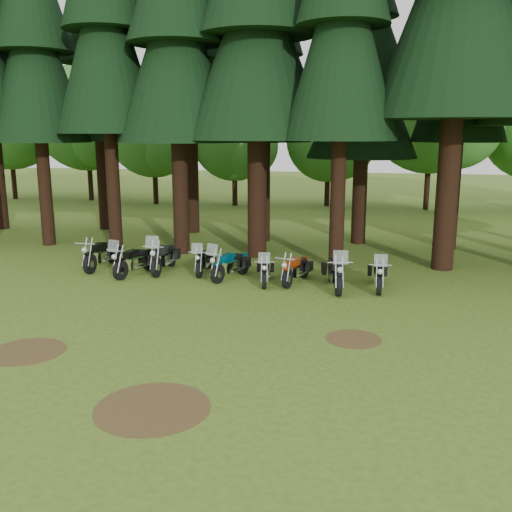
{
  "coord_description": "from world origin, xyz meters",
  "views": [
    {
      "loc": [
        5.02,
        -13.18,
        5.09
      ],
      "look_at": [
        1.0,
        5.0,
        1.0
      ],
      "focal_mm": 40.0,
      "sensor_mm": 36.0,
      "label": 1
    }
  ],
  "objects_px": {
    "motorcycle_0": "(102,255)",
    "motorcycle_6": "(296,270)",
    "motorcycle_5": "(265,271)",
    "motorcycle_2": "(164,258)",
    "motorcycle_7": "(335,274)",
    "motorcycle_8": "(378,275)",
    "motorcycle_3": "(204,261)",
    "motorcycle_4": "(230,265)",
    "motorcycle_1": "(135,262)"
  },
  "relations": [
    {
      "from": "motorcycle_2",
      "to": "motorcycle_4",
      "type": "distance_m",
      "value": 2.7
    },
    {
      "from": "motorcycle_7",
      "to": "motorcycle_2",
      "type": "bearing_deg",
      "value": 158.6
    },
    {
      "from": "motorcycle_8",
      "to": "motorcycle_4",
      "type": "bearing_deg",
      "value": 173.9
    },
    {
      "from": "motorcycle_3",
      "to": "motorcycle_8",
      "type": "relative_size",
      "value": 0.94
    },
    {
      "from": "motorcycle_0",
      "to": "motorcycle_8",
      "type": "relative_size",
      "value": 1.11
    },
    {
      "from": "motorcycle_1",
      "to": "motorcycle_2",
      "type": "relative_size",
      "value": 0.94
    },
    {
      "from": "motorcycle_8",
      "to": "motorcycle_5",
      "type": "bearing_deg",
      "value": 178.46
    },
    {
      "from": "motorcycle_6",
      "to": "motorcycle_7",
      "type": "xyz_separation_m",
      "value": [
        1.36,
        -0.5,
        0.06
      ]
    },
    {
      "from": "motorcycle_2",
      "to": "motorcycle_5",
      "type": "xyz_separation_m",
      "value": [
        3.97,
        -0.81,
        -0.09
      ]
    },
    {
      "from": "motorcycle_3",
      "to": "motorcycle_2",
      "type": "bearing_deg",
      "value": 179.8
    },
    {
      "from": "motorcycle_6",
      "to": "motorcycle_1",
      "type": "bearing_deg",
      "value": -164.58
    },
    {
      "from": "motorcycle_7",
      "to": "motorcycle_3",
      "type": "bearing_deg",
      "value": 154.67
    },
    {
      "from": "motorcycle_8",
      "to": "motorcycle_1",
      "type": "bearing_deg",
      "value": 176.74
    },
    {
      "from": "motorcycle_4",
      "to": "motorcycle_7",
      "type": "distance_m",
      "value": 3.75
    },
    {
      "from": "motorcycle_5",
      "to": "motorcycle_7",
      "type": "height_order",
      "value": "motorcycle_7"
    },
    {
      "from": "motorcycle_3",
      "to": "motorcycle_6",
      "type": "height_order",
      "value": "motorcycle_3"
    },
    {
      "from": "motorcycle_0",
      "to": "motorcycle_5",
      "type": "distance_m",
      "value": 6.51
    },
    {
      "from": "motorcycle_3",
      "to": "motorcycle_8",
      "type": "bearing_deg",
      "value": -11.5
    },
    {
      "from": "motorcycle_8",
      "to": "motorcycle_6",
      "type": "bearing_deg",
      "value": 172.9
    },
    {
      "from": "motorcycle_2",
      "to": "motorcycle_4",
      "type": "height_order",
      "value": "motorcycle_2"
    },
    {
      "from": "motorcycle_4",
      "to": "motorcycle_5",
      "type": "relative_size",
      "value": 1.09
    },
    {
      "from": "motorcycle_0",
      "to": "motorcycle_5",
      "type": "relative_size",
      "value": 1.2
    },
    {
      "from": "motorcycle_4",
      "to": "motorcycle_6",
      "type": "bearing_deg",
      "value": 18.16
    },
    {
      "from": "motorcycle_3",
      "to": "motorcycle_7",
      "type": "relative_size",
      "value": 0.85
    },
    {
      "from": "motorcycle_3",
      "to": "motorcycle_4",
      "type": "relative_size",
      "value": 0.94
    },
    {
      "from": "motorcycle_0",
      "to": "motorcycle_3",
      "type": "distance_m",
      "value": 4.0
    },
    {
      "from": "motorcycle_5",
      "to": "motorcycle_7",
      "type": "xyz_separation_m",
      "value": [
        2.38,
        -0.21,
        0.09
      ]
    },
    {
      "from": "motorcycle_6",
      "to": "motorcycle_4",
      "type": "bearing_deg",
      "value": -168.05
    },
    {
      "from": "motorcycle_5",
      "to": "motorcycle_6",
      "type": "xyz_separation_m",
      "value": [
        1.03,
        0.3,
        0.03
      ]
    },
    {
      "from": "motorcycle_5",
      "to": "motorcycle_0",
      "type": "bearing_deg",
      "value": 163.12
    },
    {
      "from": "motorcycle_0",
      "to": "motorcycle_1",
      "type": "relative_size",
      "value": 1.05
    },
    {
      "from": "motorcycle_2",
      "to": "motorcycle_6",
      "type": "height_order",
      "value": "motorcycle_2"
    },
    {
      "from": "motorcycle_1",
      "to": "motorcycle_6",
      "type": "bearing_deg",
      "value": 16.29
    },
    {
      "from": "motorcycle_6",
      "to": "motorcycle_8",
      "type": "relative_size",
      "value": 0.97
    },
    {
      "from": "motorcycle_2",
      "to": "motorcycle_6",
      "type": "bearing_deg",
      "value": -8.21
    },
    {
      "from": "motorcycle_0",
      "to": "motorcycle_6",
      "type": "distance_m",
      "value": 7.5
    },
    {
      "from": "motorcycle_2",
      "to": "motorcycle_5",
      "type": "bearing_deg",
      "value": -13.87
    },
    {
      "from": "motorcycle_1",
      "to": "motorcycle_4",
      "type": "height_order",
      "value": "motorcycle_1"
    },
    {
      "from": "motorcycle_1",
      "to": "motorcycle_7",
      "type": "height_order",
      "value": "motorcycle_7"
    },
    {
      "from": "motorcycle_0",
      "to": "motorcycle_3",
      "type": "bearing_deg",
      "value": 3.81
    },
    {
      "from": "motorcycle_4",
      "to": "motorcycle_2",
      "type": "bearing_deg",
      "value": -169.56
    },
    {
      "from": "motorcycle_0",
      "to": "motorcycle_4",
      "type": "bearing_deg",
      "value": -2.62
    },
    {
      "from": "motorcycle_3",
      "to": "motorcycle_5",
      "type": "bearing_deg",
      "value": -24.5
    },
    {
      "from": "motorcycle_2",
      "to": "motorcycle_7",
      "type": "relative_size",
      "value": 1.01
    },
    {
      "from": "motorcycle_0",
      "to": "motorcycle_4",
      "type": "distance_m",
      "value": 5.16
    },
    {
      "from": "motorcycle_1",
      "to": "motorcycle_3",
      "type": "distance_m",
      "value": 2.48
    },
    {
      "from": "motorcycle_5",
      "to": "motorcycle_8",
      "type": "distance_m",
      "value": 3.77
    },
    {
      "from": "motorcycle_0",
      "to": "motorcycle_4",
      "type": "height_order",
      "value": "motorcycle_4"
    },
    {
      "from": "motorcycle_1",
      "to": "motorcycle_7",
      "type": "bearing_deg",
      "value": 11.95
    },
    {
      "from": "motorcycle_1",
      "to": "motorcycle_5",
      "type": "distance_m",
      "value": 4.82
    }
  ]
}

